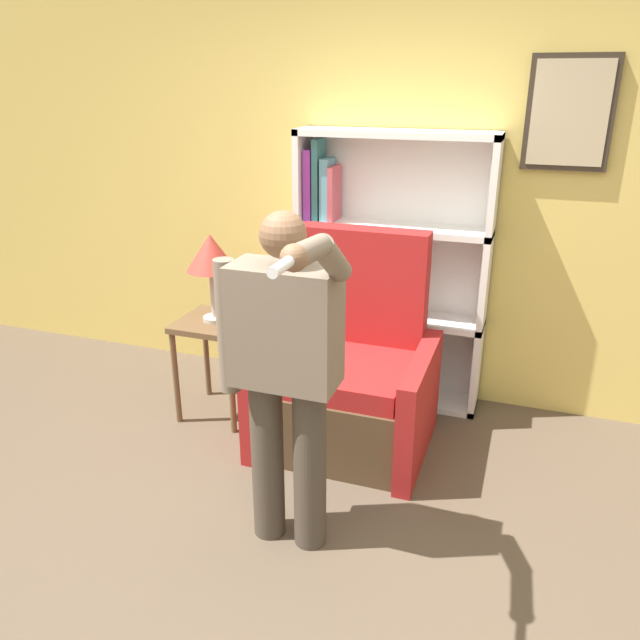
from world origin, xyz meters
The scene contains 7 objects.
ground_plane centered at (0.00, 0.00, 0.00)m, with size 14.00×14.00×0.00m, color brown.
wall_back centered at (0.01, 2.03, 1.40)m, with size 8.00×0.11×2.80m.
bookcase centered at (-0.12, 1.87, 0.86)m, with size 1.22×0.28×1.75m.
armchair centered at (-0.10, 1.26, 0.38)m, with size 0.97×0.83×1.23m.
person_standing centered at (-0.11, 0.31, 0.90)m, with size 0.60×0.78×1.57m.
side_table centered at (-0.97, 1.27, 0.53)m, with size 0.44×0.44×0.64m.
table_lamp centered at (-0.97, 1.27, 1.06)m, with size 0.30×0.30×0.54m.
Camera 1 is at (0.83, -1.90, 2.05)m, focal length 35.00 mm.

